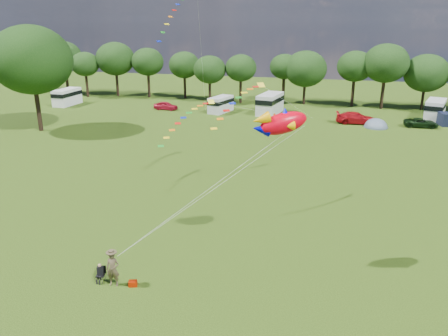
% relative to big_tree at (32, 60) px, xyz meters
% --- Properties ---
extents(ground_plane, '(180.00, 180.00, 0.00)m').
position_rel_big_tree_xyz_m(ground_plane, '(30.00, -28.00, -9.02)').
color(ground_plane, black).
rests_on(ground_plane, ground).
extents(tree_line, '(102.98, 10.98, 10.27)m').
position_rel_big_tree_xyz_m(tree_line, '(35.30, 26.99, -2.67)').
color(tree_line, black).
rests_on(tree_line, ground).
extents(big_tree, '(10.00, 10.00, 13.28)m').
position_rel_big_tree_xyz_m(big_tree, '(0.00, 0.00, 0.00)').
color(big_tree, black).
rests_on(big_tree, ground).
extents(car_a, '(4.06, 1.87, 1.32)m').
position_rel_big_tree_xyz_m(car_a, '(10.64, 17.10, -8.36)').
color(car_a, '#B3152C').
rests_on(car_a, ground).
extents(car_c, '(5.47, 2.70, 1.59)m').
position_rel_big_tree_xyz_m(car_c, '(40.01, 14.61, -8.22)').
color(car_c, '#B40F14').
rests_on(car_c, ground).
extents(car_d, '(4.52, 2.11, 1.22)m').
position_rel_big_tree_xyz_m(car_d, '(48.43, 14.55, -8.41)').
color(car_d, black).
rests_on(car_d, ground).
extents(campervan_a, '(2.45, 5.53, 2.69)m').
position_rel_big_tree_xyz_m(campervan_a, '(-7.08, 16.78, -7.57)').
color(campervan_a, white).
rests_on(campervan_a, ground).
extents(campervan_b, '(3.26, 5.29, 2.41)m').
position_rel_big_tree_xyz_m(campervan_b, '(19.68, 17.53, -7.72)').
color(campervan_b, silver).
rests_on(campervan_b, ground).
extents(campervan_c, '(3.60, 6.54, 3.04)m').
position_rel_big_tree_xyz_m(campervan_c, '(27.30, 18.38, -7.38)').
color(campervan_c, silver).
rests_on(campervan_c, ground).
extents(campervan_d, '(3.85, 6.09, 2.77)m').
position_rel_big_tree_xyz_m(campervan_d, '(51.16, 20.65, -7.53)').
color(campervan_d, silver).
rests_on(campervan_d, ground).
extents(tent_orange, '(2.53, 2.77, 1.98)m').
position_rel_big_tree_xyz_m(tent_orange, '(27.26, 16.63, -9.00)').
color(tent_orange, '#D34C00').
rests_on(tent_orange, ground).
extents(tent_greyblue, '(3.19, 3.49, 2.37)m').
position_rel_big_tree_xyz_m(tent_greyblue, '(42.59, 12.92, -9.00)').
color(tent_greyblue, slate).
rests_on(tent_greyblue, ground).
extents(kite_flyer, '(0.79, 0.58, 2.01)m').
position_rel_big_tree_xyz_m(kite_flyer, '(26.23, -29.44, -8.01)').
color(kite_flyer, brown).
rests_on(kite_flyer, ground).
extents(camp_chair, '(0.55, 0.56, 1.12)m').
position_rel_big_tree_xyz_m(camp_chair, '(25.36, -29.28, -8.35)').
color(camp_chair, '#99999E').
rests_on(camp_chair, ground).
extents(kite_bag, '(0.53, 0.44, 0.33)m').
position_rel_big_tree_xyz_m(kite_bag, '(27.27, -29.27, -8.85)').
color(kite_bag, '#AE1B01').
rests_on(kite_bag, ground).
extents(fish_kite, '(3.25, 2.26, 1.73)m').
position_rel_big_tree_xyz_m(fish_kite, '(34.35, -24.97, -0.47)').
color(fish_kite, red).
rests_on(fish_kite, ground).
extents(streamer_kite_a, '(3.27, 5.64, 5.77)m').
position_rel_big_tree_xyz_m(streamer_kite_a, '(20.03, -0.26, 6.25)').
color(streamer_kite_a, yellow).
rests_on(streamer_kite_a, ground).
extents(streamer_kite_b, '(4.32, 4.63, 3.81)m').
position_rel_big_tree_xyz_m(streamer_kite_b, '(24.12, -9.85, -3.72)').
color(streamer_kite_b, '#FFF832').
rests_on(streamer_kite_b, ground).
extents(streamer_kite_c, '(3.11, 4.86, 2.77)m').
position_rel_big_tree_xyz_m(streamer_kite_c, '(30.53, -16.62, -0.66)').
color(streamer_kite_c, yellow).
rests_on(streamer_kite_c, ground).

